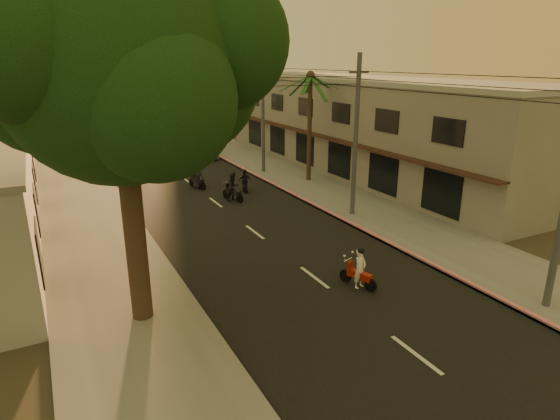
# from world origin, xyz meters

# --- Properties ---
(ground) EXTENTS (160.00, 160.00, 0.00)m
(ground) POSITION_xyz_m (0.00, 0.00, 0.00)
(ground) COLOR #383023
(ground) RESTS_ON ground
(road) EXTENTS (10.00, 140.00, 0.02)m
(road) POSITION_xyz_m (0.00, 20.00, 0.01)
(road) COLOR black
(road) RESTS_ON ground
(sidewalk_right) EXTENTS (5.00, 140.00, 0.12)m
(sidewalk_right) POSITION_xyz_m (7.50, 20.00, 0.06)
(sidewalk_right) COLOR slate
(sidewalk_right) RESTS_ON ground
(sidewalk_left) EXTENTS (5.00, 140.00, 0.12)m
(sidewalk_left) POSITION_xyz_m (-7.50, 20.00, 0.06)
(sidewalk_left) COLOR slate
(sidewalk_left) RESTS_ON ground
(curb_stripe) EXTENTS (0.20, 60.00, 0.20)m
(curb_stripe) POSITION_xyz_m (5.10, 15.00, 0.10)
(curb_stripe) COLOR red
(curb_stripe) RESTS_ON ground
(shophouse_row) EXTENTS (8.80, 34.20, 7.30)m
(shophouse_row) POSITION_xyz_m (13.95, 18.00, 3.65)
(shophouse_row) COLOR gray
(shophouse_row) RESTS_ON ground
(distant_tower) EXTENTS (12.10, 12.10, 28.00)m
(distant_tower) POSITION_xyz_m (16.00, 56.00, 14.00)
(distant_tower) COLOR #B7B5B2
(distant_tower) RESTS_ON ground
(broadleaf_tree) EXTENTS (9.60, 8.70, 12.10)m
(broadleaf_tree) POSITION_xyz_m (-6.61, 2.14, 8.48)
(broadleaf_tree) COLOR black
(broadleaf_tree) RESTS_ON ground
(palm_tree) EXTENTS (5.00, 5.00, 8.20)m
(palm_tree) POSITION_xyz_m (8.00, 16.00, 7.15)
(palm_tree) COLOR black
(palm_tree) RESTS_ON ground
(utility_poles) EXTENTS (1.20, 48.26, 9.00)m
(utility_poles) POSITION_xyz_m (6.20, 20.00, 6.54)
(utility_poles) COLOR #38383A
(utility_poles) RESTS_ON ground
(filler_right) EXTENTS (8.00, 14.00, 6.00)m
(filler_right) POSITION_xyz_m (14.00, 45.00, 3.00)
(filler_right) COLOR #9A968B
(filler_right) RESTS_ON ground
(scooter_red) EXTENTS (0.91, 1.69, 1.72)m
(scooter_red) POSITION_xyz_m (1.13, 0.47, 0.77)
(scooter_red) COLOR black
(scooter_red) RESTS_ON ground
(scooter_mid_a) EXTENTS (1.27, 1.90, 1.93)m
(scooter_mid_a) POSITION_xyz_m (1.16, 13.85, 0.88)
(scooter_mid_a) COLOR black
(scooter_mid_a) RESTS_ON ground
(scooter_mid_b) EXTENTS (1.06, 1.57, 1.57)m
(scooter_mid_b) POSITION_xyz_m (2.67, 15.54, 0.72)
(scooter_mid_b) COLOR black
(scooter_mid_b) RESTS_ON ground
(scooter_far_a) EXTENTS (1.20, 1.86, 1.89)m
(scooter_far_a) POSITION_xyz_m (0.07, 17.81, 0.86)
(scooter_far_a) COLOR black
(scooter_far_a) RESTS_ON ground
(scooter_far_b) EXTENTS (1.29, 1.57, 1.58)m
(scooter_far_b) POSITION_xyz_m (3.65, 27.76, 0.73)
(scooter_far_b) COLOR black
(scooter_far_b) RESTS_ON ground
(parked_car) EXTENTS (1.64, 4.16, 1.34)m
(parked_car) POSITION_xyz_m (3.95, 27.91, 0.67)
(parked_car) COLOR #929499
(parked_car) RESTS_ON ground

